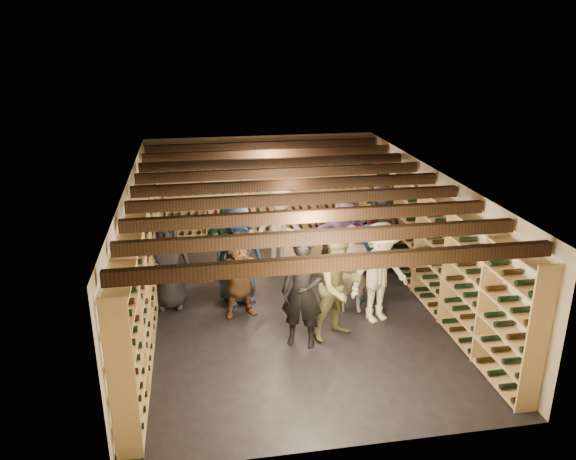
% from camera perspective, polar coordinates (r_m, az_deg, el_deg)
% --- Properties ---
extents(ground, '(8.00, 8.00, 0.00)m').
position_cam_1_polar(ground, '(10.67, 0.09, -7.16)').
color(ground, black).
rests_on(ground, ground).
extents(walls, '(5.52, 8.02, 2.40)m').
position_cam_1_polar(walls, '(10.18, 0.09, -1.14)').
color(walls, '#C4B799').
rests_on(walls, ground).
extents(ceiling, '(5.50, 8.00, 0.01)m').
position_cam_1_polar(ceiling, '(9.81, 0.10, 5.42)').
color(ceiling, beige).
rests_on(ceiling, walls).
extents(ceiling_joists, '(5.40, 7.12, 0.18)m').
position_cam_1_polar(ceiling_joists, '(9.85, 0.10, 4.63)').
color(ceiling_joists, black).
rests_on(ceiling_joists, ground).
extents(wine_rack_left, '(0.32, 7.50, 2.15)m').
position_cam_1_polar(wine_rack_left, '(10.14, -14.38, -2.64)').
color(wine_rack_left, '#9E7F4C').
rests_on(wine_rack_left, ground).
extents(wine_rack_right, '(0.32, 7.50, 2.15)m').
position_cam_1_polar(wine_rack_right, '(10.93, 13.49, -0.90)').
color(wine_rack_right, '#9E7F4C').
rests_on(wine_rack_right, ground).
extents(wine_rack_back, '(4.70, 0.30, 2.15)m').
position_cam_1_polar(wine_rack_back, '(13.82, -2.62, 4.01)').
color(wine_rack_back, '#9E7F4C').
rests_on(wine_rack_back, ground).
extents(crate_stack_left, '(0.58, 0.46, 0.85)m').
position_cam_1_polar(crate_stack_left, '(11.80, 0.84, -2.15)').
color(crate_stack_left, tan).
rests_on(crate_stack_left, ground).
extents(crate_stack_right, '(0.58, 0.48, 0.34)m').
position_cam_1_polar(crate_stack_right, '(12.79, 2.44, -1.60)').
color(crate_stack_right, tan).
rests_on(crate_stack_right, ground).
extents(crate_loose, '(0.52, 0.37, 0.17)m').
position_cam_1_polar(crate_loose, '(12.40, 0.56, -2.72)').
color(crate_loose, tan).
rests_on(crate_loose, ground).
extents(person_0, '(0.87, 0.59, 1.73)m').
position_cam_1_polar(person_0, '(10.31, -12.08, -3.34)').
color(person_0, black).
rests_on(person_0, ground).
extents(person_1, '(0.80, 0.67, 1.86)m').
position_cam_1_polar(person_1, '(8.89, 1.47, -6.34)').
color(person_1, black).
rests_on(person_1, ground).
extents(person_2, '(1.06, 0.97, 1.78)m').
position_cam_1_polar(person_2, '(9.17, 5.19, -5.81)').
color(person_2, brown).
rests_on(person_2, ground).
extents(person_3, '(1.31, 1.00, 1.80)m').
position_cam_1_polar(person_3, '(9.75, 9.28, -4.32)').
color(person_3, beige).
rests_on(person_3, ground).
extents(person_4, '(0.89, 0.39, 1.49)m').
position_cam_1_polar(person_4, '(10.54, 7.87, -3.24)').
color(person_4, '#1F5B7A').
rests_on(person_4, ground).
extents(person_5, '(1.48, 0.64, 1.54)m').
position_cam_1_polar(person_5, '(9.89, -4.95, -4.56)').
color(person_5, brown).
rests_on(person_5, ground).
extents(person_6, '(1.08, 0.87, 1.91)m').
position_cam_1_polar(person_6, '(10.32, -5.14, -2.36)').
color(person_6, '#1B2A44').
rests_on(person_6, ground).
extents(person_7, '(0.64, 0.48, 1.61)m').
position_cam_1_polar(person_7, '(10.05, 6.60, -4.00)').
color(person_7, gray).
rests_on(person_7, ground).
extents(person_8, '(0.77, 0.60, 1.55)m').
position_cam_1_polar(person_8, '(11.41, 8.69, -1.29)').
color(person_8, '#4F1C23').
rests_on(person_8, ground).
extents(person_9, '(1.40, 1.10, 1.91)m').
position_cam_1_polar(person_9, '(11.48, -0.84, 0.02)').
color(person_9, '#A09C91').
rests_on(person_9, ground).
extents(person_10, '(0.98, 0.53, 1.59)m').
position_cam_1_polar(person_10, '(11.27, -6.36, -1.35)').
color(person_10, '#255136').
rests_on(person_10, ground).
extents(person_11, '(1.49, 0.48, 1.60)m').
position_cam_1_polar(person_11, '(11.81, 5.80, -0.29)').
color(person_11, '#84619B').
rests_on(person_11, ground).
extents(person_12, '(0.99, 0.75, 1.82)m').
position_cam_1_polar(person_12, '(11.99, 9.34, 0.42)').
color(person_12, '#2D2D32').
rests_on(person_12, ground).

